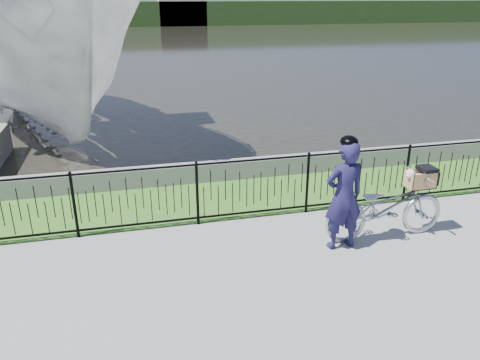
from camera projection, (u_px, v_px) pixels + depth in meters
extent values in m
plane|color=gray|center=(282.00, 264.00, 6.95)|extent=(120.00, 120.00, 0.00)
cube|color=#3B6E22|center=(240.00, 196.00, 9.30)|extent=(60.00, 2.00, 0.01)
plane|color=black|center=(148.00, 46.00, 36.75)|extent=(120.00, 120.00, 0.00)
cube|color=gray|center=(229.00, 170.00, 10.13)|extent=(60.00, 0.30, 0.40)
cube|color=#29451A|center=(135.00, 14.00, 60.57)|extent=(120.00, 6.00, 3.00)
cube|color=#B1A48E|center=(182.00, 13.00, 60.51)|extent=(6.00, 3.00, 3.20)
imported|color=#AEB4BB|center=(385.00, 207.00, 7.54)|extent=(2.06, 0.72, 1.08)
cube|color=black|center=(419.00, 187.00, 7.56)|extent=(0.38, 0.18, 0.02)
cube|color=#9C7A48|center=(419.00, 187.00, 7.56)|extent=(0.45, 0.28, 0.01)
cube|color=#9C7A48|center=(416.00, 176.00, 7.63)|extent=(0.45, 0.01, 0.28)
cube|color=#9C7A48|center=(425.00, 182.00, 7.39)|extent=(0.45, 0.02, 0.28)
cube|color=#9C7A48|center=(432.00, 178.00, 7.56)|extent=(0.01, 0.28, 0.28)
cube|color=#9C7A48|center=(408.00, 180.00, 7.46)|extent=(0.01, 0.28, 0.28)
cube|color=black|center=(427.00, 169.00, 7.47)|extent=(0.25, 0.30, 0.06)
cube|color=black|center=(433.00, 176.00, 7.55)|extent=(0.02, 0.30, 0.22)
ellipsoid|color=silver|center=(419.00, 180.00, 7.51)|extent=(0.31, 0.22, 0.20)
sphere|color=silver|center=(411.00, 174.00, 7.40)|extent=(0.15, 0.15, 0.15)
sphere|color=silver|center=(408.00, 176.00, 7.38)|extent=(0.07, 0.07, 0.07)
sphere|color=black|center=(407.00, 177.00, 7.37)|extent=(0.02, 0.02, 0.02)
cone|color=#8D5F3A|center=(409.00, 169.00, 7.43)|extent=(0.06, 0.08, 0.08)
cone|color=#8D5F3A|center=(414.00, 171.00, 7.35)|extent=(0.06, 0.08, 0.08)
imported|color=#1B173F|center=(344.00, 196.00, 7.13)|extent=(0.67, 0.47, 1.75)
ellipsoid|color=black|center=(349.00, 142.00, 6.81)|extent=(0.26, 0.29, 0.18)
imported|color=silver|center=(33.00, 57.00, 12.84)|extent=(8.05, 11.89, 4.30)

